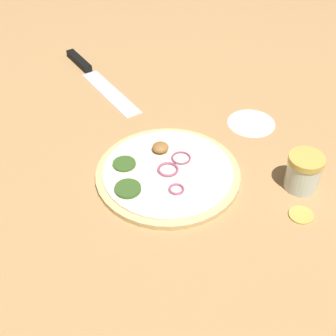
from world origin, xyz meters
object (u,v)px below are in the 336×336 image
object	(u,v)px
pizza	(167,173)
spice_jar	(303,172)
loose_cap	(301,214)
knife	(90,72)

from	to	relation	value
pizza	spice_jar	distance (m)	0.25
spice_jar	loose_cap	world-z (taller)	spice_jar
spice_jar	loose_cap	xyz separation A→B (m)	(-0.06, -0.05, -0.03)
spice_jar	knife	bearing A→B (deg)	101.31
spice_jar	loose_cap	size ratio (longest dim) A/B	1.64
knife	spice_jar	xyz separation A→B (m)	(0.12, -0.60, 0.03)
pizza	knife	world-z (taller)	pizza
pizza	loose_cap	bearing A→B (deg)	-59.91
knife	spice_jar	bearing A→B (deg)	13.37
pizza	spice_jar	xyz separation A→B (m)	(0.19, -0.17, 0.03)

